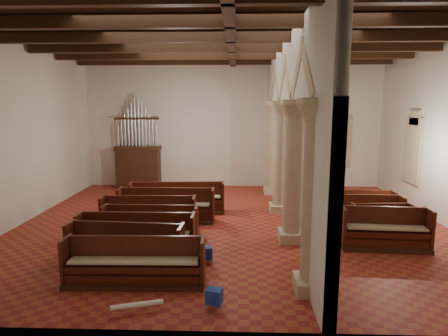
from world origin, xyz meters
TOP-DOWN VIEW (x-y plane):
  - floor at (0.00, 0.00)m, footprint 14.00×14.00m
  - ceiling at (0.00, 0.00)m, footprint 14.00×14.00m
  - wall_back at (0.00, 6.00)m, footprint 14.00×0.02m
  - wall_front at (0.00, -6.00)m, footprint 14.00×0.02m
  - wall_left at (-7.00, 0.00)m, footprint 0.02×12.00m
  - ceiling_beams at (0.00, 0.00)m, footprint 13.80×11.80m
  - arcade at (1.80, 0.00)m, footprint 0.90×11.90m
  - window_right_b at (6.98, 2.50)m, footprint 0.03×1.00m
  - window_back at (5.00, 5.98)m, footprint 1.00×0.03m
  - pipe_organ at (-4.50, 5.50)m, footprint 2.10×0.85m
  - lectern at (-3.88, 5.49)m, footprint 0.56×0.58m
  - dossal_curtain at (3.50, 5.92)m, footprint 1.80×0.07m
  - processional_banner at (3.83, 3.86)m, footprint 0.57×0.72m
  - hymnal_box_a at (-0.25, -5.23)m, footprint 0.35×0.31m
  - hymnal_box_b at (-0.59, -3.11)m, footprint 0.35×0.30m
  - hymnal_box_c at (-1.23, -0.94)m, footprint 0.36×0.33m
  - tube_heater_a at (-1.71, -5.44)m, footprint 0.98×0.37m
  - tube_heater_b at (-1.99, -4.16)m, footprint 1.03×0.28m
  - nave_pew_0 at (-2.06, -4.29)m, footprint 3.10×0.77m
  - nave_pew_1 at (-2.53, -3.39)m, footprint 2.88×0.91m
  - nave_pew_2 at (-2.46, -2.62)m, footprint 3.08×0.74m
  - nave_pew_3 at (-2.35, -1.46)m, footprint 2.80×0.69m
  - nave_pew_4 at (-2.61, -0.62)m, footprint 2.99×0.79m
  - nave_pew_5 at (-2.20, 0.25)m, footprint 3.25×0.77m
  - nave_pew_6 at (-2.00, 1.32)m, footprint 3.48×0.95m
  - aisle_pew_0 at (4.28, -1.99)m, footprint 2.41×0.92m
  - aisle_pew_1 at (4.60, -0.94)m, footprint 1.85×0.76m
  - aisle_pew_2 at (4.37, -0.28)m, footprint 2.20×0.75m
  - aisle_pew_3 at (4.72, 0.74)m, footprint 1.86×0.73m

SIDE VIEW (x-z plane):
  - floor at x=0.00m, z-range 0.00..0.00m
  - tube_heater_a at x=-1.71m, z-range 0.11..0.21m
  - tube_heater_b at x=-1.99m, z-range 0.11..0.21m
  - hymnal_box_c at x=-1.23m, z-range 0.10..0.39m
  - hymnal_box_a at x=-0.25m, z-range 0.10..0.40m
  - hymnal_box_b at x=-0.59m, z-range 0.10..0.42m
  - aisle_pew_1 at x=4.60m, z-range -0.16..0.81m
  - nave_pew_3 at x=-2.35m, z-range -0.17..0.83m
  - aisle_pew_3 at x=4.72m, z-range -0.16..0.83m
  - nave_pew_0 at x=-2.06m, z-range -0.18..0.88m
  - nave_pew_4 at x=-2.61m, z-range -0.18..0.89m
  - nave_pew_1 at x=-2.53m, z-range -0.18..0.90m
  - aisle_pew_2 at x=4.37m, z-range -0.18..0.90m
  - nave_pew_2 at x=-2.46m, z-range -0.19..0.92m
  - nave_pew_6 at x=-2.00m, z-range -0.19..0.93m
  - nave_pew_5 at x=-2.20m, z-range -0.19..0.94m
  - aisle_pew_0 at x=4.28m, z-range -0.19..0.96m
  - lectern at x=-3.88m, z-range -0.11..1.13m
  - processional_banner at x=3.83m, z-range -0.49..2.15m
  - dossal_curtain at x=3.50m, z-range 0.08..2.25m
  - pipe_organ at x=-4.50m, z-range -0.83..3.57m
  - window_right_b at x=6.98m, z-range 1.10..3.30m
  - window_back at x=5.00m, z-range 1.10..3.30m
  - wall_back at x=0.00m, z-range 0.00..6.00m
  - wall_front at x=0.00m, z-range 0.00..6.00m
  - wall_left at x=-7.00m, z-range 0.00..6.00m
  - arcade at x=1.80m, z-range 0.56..6.56m
  - ceiling_beams at x=0.00m, z-range 5.67..5.97m
  - ceiling at x=0.00m, z-range 6.00..6.00m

